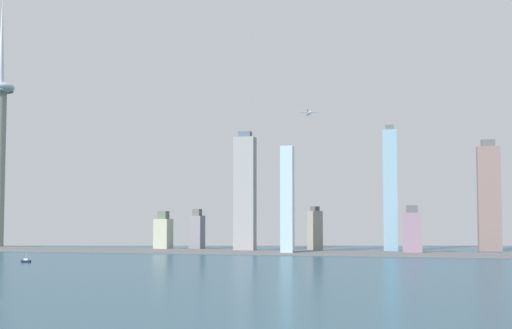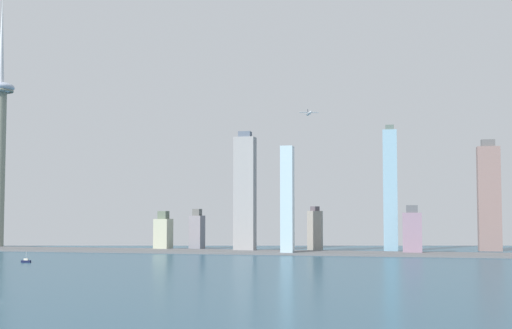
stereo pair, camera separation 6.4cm
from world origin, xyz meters
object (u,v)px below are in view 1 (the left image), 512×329
boat_3 (26,261)px  airplane (309,113)px  skyscraper_1 (412,232)px  skyscraper_2 (163,233)px  skyscraper_7 (245,193)px  skyscraper_9 (489,197)px  skyscraper_10 (197,231)px  skyscraper_3 (287,200)px  skyscraper_5 (390,190)px  skyscraper_0 (315,230)px

boat_3 → airplane: bearing=25.9°
skyscraper_1 → skyscraper_2: (-316.30, 17.79, -3.95)m
skyscraper_7 → boat_3: bearing=-128.5°
skyscraper_2 → skyscraper_9: skyscraper_9 is taller
skyscraper_7 → skyscraper_10: bearing=155.4°
skyscraper_3 → skyscraper_7: (-60.53, 39.81, 9.28)m
skyscraper_1 → boat_3: (-378.44, -211.75, -24.62)m
skyscraper_1 → skyscraper_7: skyscraper_7 is taller
skyscraper_5 → skyscraper_10: 257.56m
skyscraper_7 → skyscraper_10: 93.68m
skyscraper_2 → boat_3: (-62.14, -229.54, -20.67)m
skyscraper_7 → skyscraper_2: bearing=174.4°
skyscraper_3 → skyscraper_7: bearing=146.7°
skyscraper_10 → airplane: bearing=-25.1°
skyscraper_9 → boat_3: (-475.86, -293.24, -66.53)m
skyscraper_9 → skyscraper_10: (-374.66, -41.51, -44.13)m
skyscraper_1 → skyscraper_9: size_ratio=0.41×
skyscraper_10 → skyscraper_9: bearing=6.3°
skyscraper_5 → skyscraper_9: (122.72, 48.59, -8.91)m
skyscraper_3 → skyscraper_10: skyscraper_3 is taller
skyscraper_1 → airplane: size_ratio=2.41×
skyscraper_7 → airplane: size_ratio=6.29×
skyscraper_5 → airplane: size_ratio=6.59×
skyscraper_3 → skyscraper_9: (241.65, 114.44, 4.17)m
skyscraper_3 → skyscraper_7: 73.04m
skyscraper_0 → skyscraper_7: skyscraper_7 is taller
skyscraper_9 → skyscraper_1: bearing=-140.1°
skyscraper_10 → airplane: (159.72, -74.98, 142.41)m
skyscraper_7 → skyscraper_10: size_ratio=2.84×
skyscraper_1 → skyscraper_7: 210.20m
skyscraper_9 → airplane: (-214.94, -116.49, 98.28)m
skyscraper_0 → airplane: (1.76, -65.47, 139.90)m
skyscraper_0 → skyscraper_7: (-85.48, -23.60, 46.74)m
skyscraper_7 → skyscraper_0: bearing=15.4°
skyscraper_0 → skyscraper_1: skyscraper_1 is taller
skyscraper_3 → skyscraper_10: (-133.01, 72.92, -39.97)m
skyscraper_9 → boat_3: skyscraper_9 is taller
airplane → skyscraper_0: bearing=164.5°
skyscraper_0 → skyscraper_10: skyscraper_0 is taller
skyscraper_5 → skyscraper_9: size_ratio=1.11×
skyscraper_0 → skyscraper_10: size_ratio=1.06×
skyscraper_7 → skyscraper_9: skyscraper_7 is taller
skyscraper_2 → skyscraper_7: bearing=-5.6°
airplane → boat_3: bearing=-72.9°
skyscraper_7 → skyscraper_9: size_ratio=1.06×
skyscraper_3 → boat_3: skyscraper_3 is taller
skyscraper_0 → skyscraper_1: 123.11m
skyscraper_5 → skyscraper_0: bearing=-178.5°
skyscraper_1 → skyscraper_10: bearing=171.8°
skyscraper_3 → skyscraper_9: 267.41m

